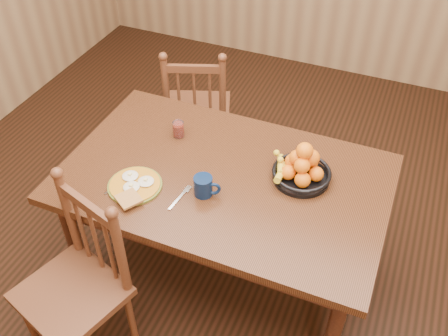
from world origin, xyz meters
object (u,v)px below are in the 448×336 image
at_px(coffee_mug, 204,186).
at_px(chair_far, 197,110).
at_px(fruit_bowl, 301,168).
at_px(chair_near, 78,286).
at_px(dining_table, 224,188).
at_px(breakfast_plate, 135,185).

bearing_deg(coffee_mug, chair_far, 117.22).
xyz_separation_m(chair_far, fruit_bowl, (0.89, -0.69, 0.36)).
height_order(chair_near, coffee_mug, chair_near).
height_order(dining_table, chair_far, chair_far).
height_order(dining_table, coffee_mug, coffee_mug).
bearing_deg(dining_table, coffee_mug, -103.63).
bearing_deg(dining_table, breakfast_plate, -146.37).
relative_size(breakfast_plate, coffee_mug, 2.31).
height_order(chair_far, fruit_bowl, fruit_bowl).
bearing_deg(chair_far, dining_table, 102.64).
relative_size(dining_table, fruit_bowl, 4.94).
distance_m(chair_far, breakfast_plate, 1.11).
height_order(breakfast_plate, coffee_mug, coffee_mug).
xyz_separation_m(dining_table, fruit_bowl, (0.35, 0.13, 0.15)).
relative_size(dining_table, breakfast_plate, 5.21).
bearing_deg(chair_far, coffee_mug, 96.56).
height_order(breakfast_plate, fruit_bowl, fruit_bowl).
bearing_deg(chair_far, fruit_bowl, 121.50).
distance_m(chair_near, breakfast_plate, 0.53).
bearing_deg(breakfast_plate, chair_near, -101.38).
xyz_separation_m(chair_far, coffee_mug, (0.50, -0.97, 0.34)).
bearing_deg(dining_table, fruit_bowl, 19.74).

